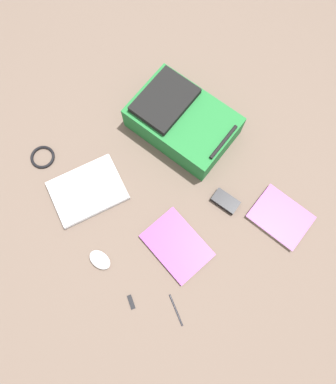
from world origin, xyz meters
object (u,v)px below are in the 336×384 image
backpack (182,121)px  cable_coil (43,157)px  computer_mouse (100,260)px  book_blue (280,217)px  laptop (88,191)px  book_manual (177,245)px  usb_stick (131,302)px  pen_black (176,310)px  power_brick (225,201)px

backpack → cable_coil: backpack is taller
cable_coil → backpack: bearing=157.6°
computer_mouse → cable_coil: size_ratio=0.90×
book_blue → computer_mouse: computer_mouse is taller
laptop → cable_coil: (0.08, -0.26, -0.01)m
book_blue → cable_coil: size_ratio=2.54×
book_blue → book_manual: bearing=-20.4°
book_blue → usb_stick: (0.73, -0.09, -0.01)m
backpack → usb_stick: bearing=39.2°
laptop → cable_coil: bearing=-72.3°
computer_mouse → laptop: bearing=-128.9°
computer_mouse → pen_black: size_ratio=0.76×
laptop → book_blue: 0.86m
book_blue → cable_coil: bearing=-50.4°
backpack → computer_mouse: size_ratio=5.21×
book_blue → pen_black: (0.60, 0.05, -0.01)m
pen_black → usb_stick: (0.13, -0.13, 0.00)m
book_manual → power_brick: (-0.29, -0.03, 0.00)m
cable_coil → computer_mouse: bearing=86.3°
laptop → book_manual: laptop is taller
cable_coil → power_brick: (-0.55, 0.65, 0.01)m
backpack → computer_mouse: 0.71m
laptop → cable_coil: size_ratio=3.09×
pen_black → laptop: bearing=-87.9°
book_manual → pen_black: size_ratio=2.21×
backpack → laptop: size_ratio=1.52×
backpack → power_brick: bearing=82.4°
book_blue → laptop: bearing=-43.5°
laptop → pen_black: size_ratio=2.59×
laptop → power_brick: bearing=140.0°
book_manual → pen_black: 0.26m
backpack → usb_stick: backpack is taller
computer_mouse → cable_coil: 0.55m
book_blue → power_brick: size_ratio=2.40×
book_manual → cable_coil: 0.74m
laptop → book_blue: bearing=136.5°
cable_coil → pen_black: size_ratio=0.84×
laptop → pen_black: laptop is taller
book_manual → power_brick: power_brick is taller
book_blue → power_brick: power_brick is taller
book_manual → cable_coil: size_ratio=2.63×
computer_mouse → usb_stick: 0.22m
backpack → book_manual: 0.56m
book_manual → computer_mouse: computer_mouse is taller
computer_mouse → power_brick: (-0.59, 0.11, -0.00)m
book_manual → usb_stick: bearing=15.1°
computer_mouse → backpack: bearing=-171.6°
book_manual → pen_black: book_manual is taller
power_brick → laptop: bearing=-40.0°
book_manual → computer_mouse: bearing=-24.9°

